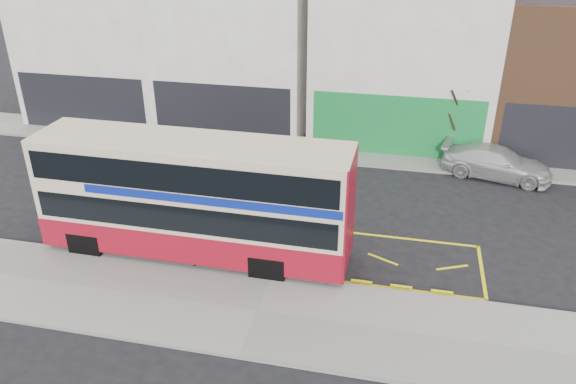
% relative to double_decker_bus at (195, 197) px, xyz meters
% --- Properties ---
extents(ground, '(120.00, 120.00, 0.00)m').
position_rel_double_decker_bus_xyz_m(ground, '(2.95, -0.60, -2.29)').
color(ground, black).
rests_on(ground, ground).
extents(pavement, '(40.00, 4.00, 0.15)m').
position_rel_double_decker_bus_xyz_m(pavement, '(2.95, -2.90, -2.22)').
color(pavement, gray).
rests_on(pavement, ground).
extents(kerb, '(40.00, 0.15, 0.15)m').
position_rel_double_decker_bus_xyz_m(kerb, '(2.95, -0.97, -2.22)').
color(kerb, gray).
rests_on(kerb, ground).
extents(far_pavement, '(50.00, 3.00, 0.15)m').
position_rel_double_decker_bus_xyz_m(far_pavement, '(2.95, 10.40, -2.22)').
color(far_pavement, gray).
rests_on(far_pavement, ground).
extents(road_markings, '(14.00, 3.40, 0.01)m').
position_rel_double_decker_bus_xyz_m(road_markings, '(2.95, 1.00, -2.29)').
color(road_markings, '#F7ED0D').
rests_on(road_markings, ground).
extents(terrace_far_left, '(8.00, 8.01, 10.80)m').
position_rel_double_decker_bus_xyz_m(terrace_far_left, '(-10.55, 14.39, 2.53)').
color(terrace_far_left, white).
rests_on(terrace_far_left, ground).
extents(terrace_left, '(8.00, 8.01, 11.80)m').
position_rel_double_decker_bus_xyz_m(terrace_left, '(-2.55, 14.39, 3.03)').
color(terrace_left, white).
rests_on(terrace_left, ground).
extents(terrace_green_shop, '(9.00, 8.01, 11.30)m').
position_rel_double_decker_bus_xyz_m(terrace_green_shop, '(6.45, 14.39, 2.78)').
color(terrace_green_shop, white).
rests_on(terrace_green_shop, ground).
extents(double_decker_bus, '(10.94, 2.63, 4.36)m').
position_rel_double_decker_bus_xyz_m(double_decker_bus, '(0.00, 0.00, 0.00)').
color(double_decker_bus, beige).
rests_on(double_decker_bus, ground).
extents(bus_stop_post, '(0.75, 0.15, 2.98)m').
position_rel_double_decker_bus_xyz_m(bus_stop_post, '(0.26, -0.98, -0.35)').
color(bus_stop_post, black).
rests_on(bus_stop_post, pavement).
extents(car_silver, '(4.25, 2.47, 1.36)m').
position_rel_double_decker_bus_xyz_m(car_silver, '(-6.36, 8.07, -1.61)').
color(car_silver, silver).
rests_on(car_silver, ground).
extents(car_grey, '(4.35, 2.67, 1.35)m').
position_rel_double_decker_bus_xyz_m(car_grey, '(-0.59, 8.10, -1.61)').
color(car_grey, '#3F4146').
rests_on(car_grey, ground).
extents(car_white, '(5.25, 3.06, 1.43)m').
position_rel_double_decker_bus_xyz_m(car_white, '(11.15, 9.13, -1.58)').
color(car_white, silver).
rests_on(car_white, ground).
extents(street_tree_left, '(2.85, 2.85, 6.16)m').
position_rel_double_decker_bus_xyz_m(street_tree_left, '(-13.43, 11.55, 1.91)').
color(street_tree_left, '#2E2314').
rests_on(street_tree_left, ground).
extents(street_tree_right, '(2.19, 2.19, 4.73)m').
position_rel_double_decker_bus_xyz_m(street_tree_right, '(9.02, 10.98, 0.93)').
color(street_tree_right, '#2E2314').
rests_on(street_tree_right, ground).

